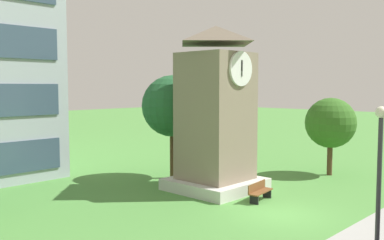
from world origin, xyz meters
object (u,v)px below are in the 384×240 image
(clock_tower, at_px, (216,119))
(tree_by_building, at_px, (172,106))
(park_bench, at_px, (260,191))
(street_lamp, at_px, (380,166))
(tree_near_tower, at_px, (331,123))

(clock_tower, bearing_deg, tree_by_building, 83.28)
(clock_tower, height_order, park_bench, clock_tower)
(street_lamp, distance_m, tree_by_building, 14.68)
(clock_tower, height_order, street_lamp, clock_tower)
(street_lamp, distance_m, tree_near_tower, 14.13)
(clock_tower, height_order, tree_by_building, clock_tower)
(clock_tower, distance_m, tree_by_building, 3.85)
(clock_tower, bearing_deg, tree_near_tower, -18.92)
(clock_tower, relative_size, park_bench, 4.71)
(street_lamp, xyz_separation_m, tree_by_building, (4.62, 13.88, 1.23))
(tree_by_building, bearing_deg, tree_near_tower, -41.15)
(tree_by_building, bearing_deg, clock_tower, -96.72)
(park_bench, xyz_separation_m, tree_by_building, (0.71, 6.84, 3.91))
(tree_by_building, relative_size, tree_near_tower, 1.28)
(street_lamp, height_order, tree_near_tower, street_lamp)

